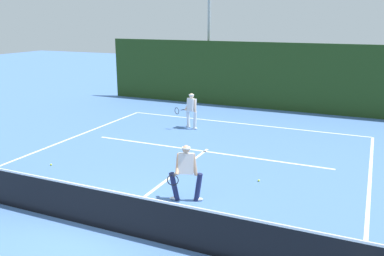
{
  "coord_description": "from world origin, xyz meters",
  "views": [
    {
      "loc": [
        5.29,
        -6.83,
        4.64
      ],
      "look_at": [
        -0.22,
        5.51,
        1.0
      ],
      "focal_mm": 38.27,
      "sensor_mm": 36.0,
      "label": 1
    }
  ],
  "objects_px": {
    "player_near": "(186,171)",
    "light_pole": "(209,28)",
    "tennis_ball": "(259,180)",
    "player_far": "(191,109)",
    "tennis_ball_extra": "(51,165)"
  },
  "relations": [
    {
      "from": "tennis_ball_extra",
      "to": "light_pole",
      "type": "xyz_separation_m",
      "value": [
        0.6,
        12.28,
        4.08
      ]
    },
    {
      "from": "player_near",
      "to": "tennis_ball_extra",
      "type": "relative_size",
      "value": 23.08
    },
    {
      "from": "player_far",
      "to": "player_near",
      "type": "bearing_deg",
      "value": 138.55
    },
    {
      "from": "player_far",
      "to": "tennis_ball",
      "type": "relative_size",
      "value": 23.35
    },
    {
      "from": "tennis_ball_extra",
      "to": "player_far",
      "type": "bearing_deg",
      "value": 69.78
    },
    {
      "from": "player_near",
      "to": "light_pole",
      "type": "height_order",
      "value": "light_pole"
    },
    {
      "from": "tennis_ball_extra",
      "to": "player_near",
      "type": "bearing_deg",
      "value": -6.66
    },
    {
      "from": "tennis_ball",
      "to": "tennis_ball_extra",
      "type": "height_order",
      "value": "same"
    },
    {
      "from": "player_far",
      "to": "tennis_ball_extra",
      "type": "distance_m",
      "value": 6.58
    },
    {
      "from": "player_near",
      "to": "tennis_ball",
      "type": "height_order",
      "value": "player_near"
    },
    {
      "from": "player_near",
      "to": "player_far",
      "type": "distance_m",
      "value": 7.31
    },
    {
      "from": "player_far",
      "to": "tennis_ball",
      "type": "bearing_deg",
      "value": 157.87
    },
    {
      "from": "light_pole",
      "to": "tennis_ball_extra",
      "type": "bearing_deg",
      "value": -92.78
    },
    {
      "from": "tennis_ball_extra",
      "to": "light_pole",
      "type": "relative_size",
      "value": 0.01
    },
    {
      "from": "player_near",
      "to": "tennis_ball_extra",
      "type": "distance_m",
      "value": 5.21
    }
  ]
}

